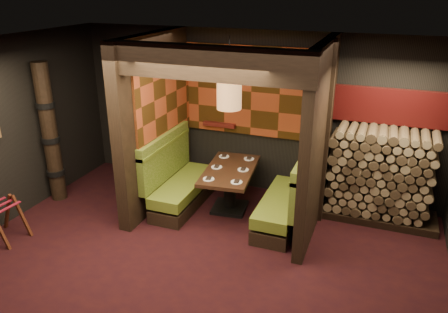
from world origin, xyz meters
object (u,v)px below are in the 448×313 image
(luggage_rack, at_px, (3,218))
(totem_column, at_px, (50,135))
(dining_table, at_px, (230,182))
(pendant_lamp, at_px, (229,94))
(firewood_stack, at_px, (385,176))
(booth_bench_right, at_px, (288,201))
(booth_bench_left, at_px, (178,183))

(luggage_rack, relative_size, totem_column, 0.28)
(dining_table, relative_size, pendant_lamp, 1.36)
(firewood_stack, bearing_deg, dining_table, -166.48)
(dining_table, distance_m, pendant_lamp, 1.48)
(booth_bench_right, relative_size, dining_table, 1.08)
(booth_bench_right, xyz_separation_m, firewood_stack, (1.35, 0.70, 0.35))
(dining_table, xyz_separation_m, totem_column, (-2.97, -0.68, 0.68))
(booth_bench_right, xyz_separation_m, dining_table, (-1.01, 0.13, 0.11))
(booth_bench_left, relative_size, pendant_lamp, 1.47)
(booth_bench_left, xyz_separation_m, booth_bench_right, (1.89, 0.00, 0.00))
(firewood_stack, bearing_deg, totem_column, -166.81)
(pendant_lamp, bearing_deg, booth_bench_right, -4.60)
(booth_bench_right, height_order, pendant_lamp, pendant_lamp)
(booth_bench_right, distance_m, firewood_stack, 1.56)
(luggage_rack, height_order, firewood_stack, firewood_stack)
(firewood_stack, bearing_deg, booth_bench_left, -167.83)
(dining_table, distance_m, totem_column, 3.12)
(booth_bench_left, bearing_deg, booth_bench_right, 0.00)
(booth_bench_left, relative_size, firewood_stack, 0.92)
(totem_column, bearing_deg, firewood_stack, 13.19)
(booth_bench_right, bearing_deg, booth_bench_left, 180.00)
(booth_bench_right, bearing_deg, totem_column, -172.14)
(pendant_lamp, bearing_deg, firewood_stack, 14.66)
(dining_table, xyz_separation_m, firewood_stack, (2.37, 0.57, 0.24))
(booth_bench_right, xyz_separation_m, pendant_lamp, (-1.01, 0.08, 1.59))
(totem_column, bearing_deg, booth_bench_left, 14.75)
(booth_bench_right, distance_m, totem_column, 4.10)
(dining_table, relative_size, firewood_stack, 0.86)
(dining_table, bearing_deg, luggage_rack, -144.34)
(pendant_lamp, bearing_deg, totem_column, -168.00)
(luggage_rack, bearing_deg, booth_bench_left, 44.33)
(booth_bench_right, bearing_deg, dining_table, 172.60)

